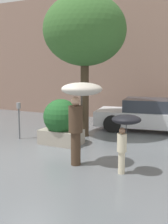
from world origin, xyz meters
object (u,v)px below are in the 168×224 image
(person_child, at_px, (125,128))
(parked_car_near, at_px, (148,115))
(planter_box, at_px, (61,122))
(person_adult, at_px, (80,101))
(parking_meter, at_px, (19,113))
(street_tree, at_px, (85,31))

(person_child, relative_size, parked_car_near, 0.33)
(planter_box, relative_size, person_adult, 0.70)
(parked_car_near, distance_m, parking_meter, 4.99)
(parked_car_near, bearing_deg, planter_box, 140.52)
(street_tree, bearing_deg, planter_box, -98.97)
(parking_meter, bearing_deg, planter_box, 2.61)
(planter_box, distance_m, person_adult, 2.26)
(person_child, height_order, parked_car_near, person_child)
(person_adult, distance_m, street_tree, 3.67)
(person_child, bearing_deg, parked_car_near, 54.54)
(parked_car_near, distance_m, street_tree, 4.12)
(planter_box, relative_size, person_child, 1.06)
(planter_box, xyz_separation_m, parking_meter, (-1.64, -0.07, 0.18))
(parking_meter, bearing_deg, person_child, -19.09)
(planter_box, bearing_deg, parked_car_near, 59.61)
(person_adult, height_order, street_tree, street_tree)
(person_adult, distance_m, parking_meter, 3.46)
(person_adult, bearing_deg, parking_meter, 117.25)
(planter_box, relative_size, street_tree, 0.30)
(planter_box, distance_m, street_tree, 3.23)
(street_tree, xyz_separation_m, parking_meter, (-1.84, -1.37, -2.77))
(planter_box, height_order, street_tree, street_tree)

